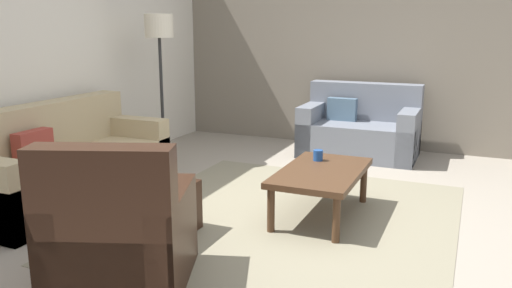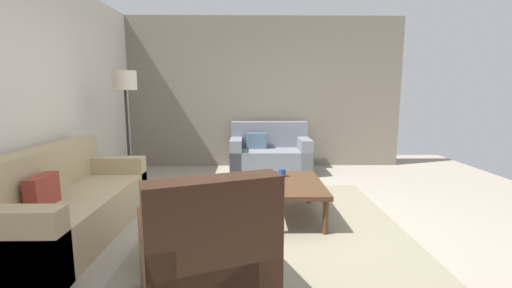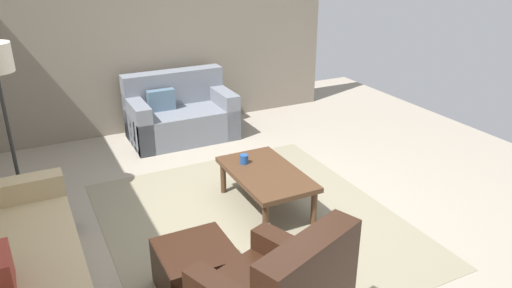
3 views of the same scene
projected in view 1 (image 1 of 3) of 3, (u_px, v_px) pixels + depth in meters
The scene contains 11 objects.
ground_plane at pixel (285, 220), 4.28m from camera, with size 8.00×8.00×0.00m, color gray.
rear_partition at pixel (35, 45), 4.97m from camera, with size 6.00×0.12×2.80m, color silver.
stone_feature_panel at pixel (366, 40), 6.65m from camera, with size 0.12×5.20×2.80m, color slate.
area_rug at pixel (285, 219), 4.28m from camera, with size 3.01×2.69×0.01m, color gray.
couch_main at pixel (61, 167), 4.77m from camera, with size 2.08×0.86×0.88m.
couch_loveseat at pixel (360, 131), 6.39m from camera, with size 0.84×1.39×0.88m.
armchair_leather at pixel (119, 241), 3.11m from camera, with size 1.03×1.03×0.95m.
ottoman at pixel (153, 210), 3.94m from camera, with size 0.56×0.56×0.40m, color black.
coffee_table at pixel (321, 175), 4.29m from camera, with size 1.10×0.64×0.41m.
cup at pixel (318, 155), 4.55m from camera, with size 0.09×0.09×0.10m, color #1E478C.
lamp_standing at pixel (160, 41), 5.79m from camera, with size 0.32×0.32×1.71m.
Camera 1 is at (-3.80, -1.36, 1.58)m, focal length 35.98 mm.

